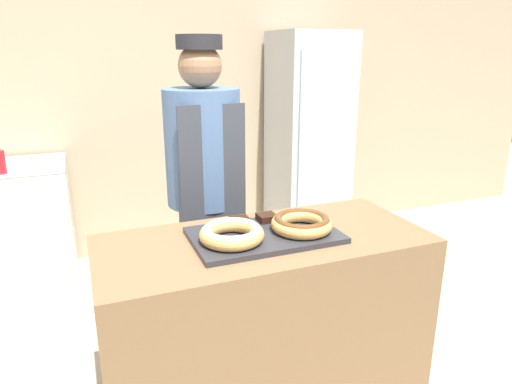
# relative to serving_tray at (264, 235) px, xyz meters

# --- Properties ---
(wall_back) EXTENTS (8.00, 0.06, 2.70)m
(wall_back) POSITION_rel_serving_tray_xyz_m (0.00, 2.13, 0.45)
(wall_back) COLOR tan
(wall_back) RESTS_ON ground_plane
(display_counter) EXTENTS (1.44, 0.64, 0.89)m
(display_counter) POSITION_rel_serving_tray_xyz_m (0.00, 0.00, -0.46)
(display_counter) COLOR brown
(display_counter) RESTS_ON ground_plane
(serving_tray) EXTENTS (0.63, 0.39, 0.02)m
(serving_tray) POSITION_rel_serving_tray_xyz_m (0.00, 0.00, 0.00)
(serving_tray) COLOR #2D2D33
(serving_tray) RESTS_ON display_counter
(donut_light_glaze) EXTENTS (0.27, 0.27, 0.07)m
(donut_light_glaze) POSITION_rel_serving_tray_xyz_m (-0.16, -0.04, 0.05)
(donut_light_glaze) COLOR tan
(donut_light_glaze) RESTS_ON serving_tray
(donut_chocolate_glaze) EXTENTS (0.27, 0.27, 0.07)m
(donut_chocolate_glaze) POSITION_rel_serving_tray_xyz_m (0.16, -0.04, 0.05)
(donut_chocolate_glaze) COLOR tan
(donut_chocolate_glaze) RESTS_ON serving_tray
(brownie_back_left) EXTENTS (0.08, 0.08, 0.03)m
(brownie_back_left) POSITION_rel_serving_tray_xyz_m (-0.07, 0.13, 0.03)
(brownie_back_left) COLOR black
(brownie_back_left) RESTS_ON serving_tray
(brownie_back_right) EXTENTS (0.08, 0.08, 0.03)m
(brownie_back_right) POSITION_rel_serving_tray_xyz_m (0.07, 0.13, 0.03)
(brownie_back_right) COLOR black
(brownie_back_right) RESTS_ON serving_tray
(baker_person) EXTENTS (0.41, 0.41, 1.75)m
(baker_person) POSITION_rel_serving_tray_xyz_m (-0.08, 0.69, 0.02)
(baker_person) COLOR #4C4C51
(baker_person) RESTS_ON ground_plane
(beverage_fridge) EXTENTS (0.59, 0.60, 1.83)m
(beverage_fridge) POSITION_rel_serving_tray_xyz_m (1.14, 1.76, 0.01)
(beverage_fridge) COLOR #ADB2B7
(beverage_fridge) RESTS_ON ground_plane
(chest_freezer) EXTENTS (0.85, 0.62, 0.92)m
(chest_freezer) POSITION_rel_serving_tray_xyz_m (-1.24, 1.76, -0.44)
(chest_freezer) COLOR white
(chest_freezer) RESTS_ON ground_plane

